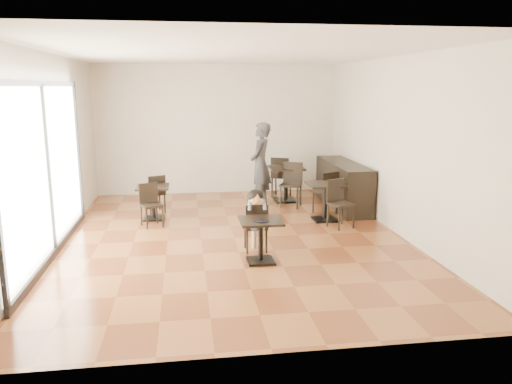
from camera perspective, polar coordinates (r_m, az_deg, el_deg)
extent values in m
cube|color=brown|center=(8.98, -2.53, -5.25)|extent=(6.00, 8.00, 0.01)
cube|color=white|center=(8.59, -2.73, 15.59)|extent=(6.00, 8.00, 0.01)
cube|color=beige|center=(12.61, -4.41, 7.13)|extent=(6.00, 0.01, 3.20)
cube|color=beige|center=(4.73, 2.09, -0.93)|extent=(6.00, 0.01, 3.20)
cube|color=beige|center=(8.87, -22.35, 4.24)|extent=(0.01, 8.00, 3.20)
cube|color=beige|center=(9.41, 15.95, 5.07)|extent=(0.01, 8.00, 3.20)
cube|color=white|center=(8.41, -22.85, 2.44)|extent=(0.04, 4.50, 2.60)
cylinder|color=black|center=(7.48, 0.65, -3.32)|extent=(0.23, 0.23, 0.01)
imported|color=#36373C|center=(11.22, 0.53, 3.17)|extent=(0.69, 0.81, 1.88)
cube|color=black|center=(11.30, 9.92, 0.79)|extent=(0.60, 2.40, 1.00)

